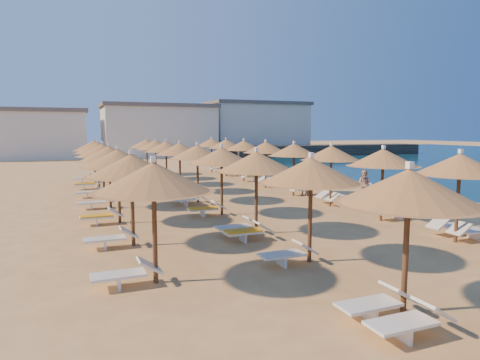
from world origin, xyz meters
name	(u,v)px	position (x,y,z in m)	size (l,w,h in m)	color
ground	(297,220)	(0.00, 0.00, 0.00)	(220.00, 220.00, 0.00)	#E3AA63
jetty	(329,150)	(27.82, 39.00, 0.75)	(30.00, 4.00, 1.50)	black
hotel_blocks	(162,130)	(4.15, 45.95, 3.70)	(48.70, 10.24, 8.10)	silver
parasol_row_east	(311,152)	(3.12, 4.04, 2.60)	(3.01, 36.29, 3.15)	brown
parasol_row_west	(209,155)	(-2.60, 4.04, 2.60)	(3.01, 36.29, 3.15)	brown
parasol_row_inland	(109,155)	(-7.02, 5.89, 2.60)	(3.01, 25.20, 3.15)	brown
loungers	(232,199)	(-1.31, 4.25, 0.34)	(13.22, 33.88, 0.66)	white
beachgoer_b	(365,185)	(5.99, 3.17, 0.81)	(0.78, 0.61, 1.61)	tan
beachgoer_c	(305,180)	(3.74, 5.71, 0.90)	(1.06, 0.44, 1.80)	tan
beachgoer_a	(409,195)	(5.50, -0.56, 0.83)	(0.60, 0.40, 1.65)	tan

